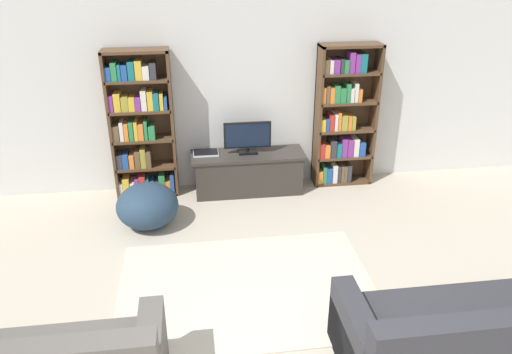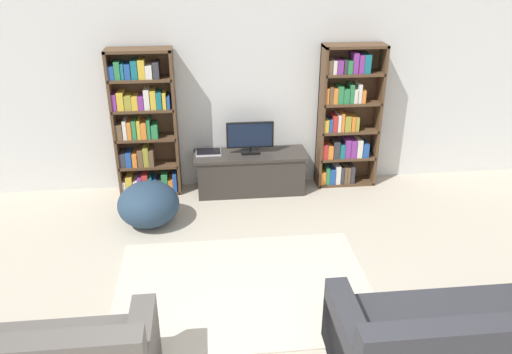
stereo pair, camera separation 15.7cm
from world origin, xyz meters
name	(u,v)px [view 1 (the left image)]	position (x,y,z in m)	size (l,w,h in m)	color
wall_back	(241,91)	(0.00, 4.23, 1.30)	(8.80, 0.06, 2.60)	silver
bookshelf_left	(140,127)	(-1.31, 4.05, 0.93)	(0.80, 0.30, 1.92)	#513823
bookshelf_right	(342,118)	(1.34, 4.05, 0.93)	(0.80, 0.30, 1.92)	#513823
tv_stand	(248,172)	(0.05, 3.92, 0.28)	(1.49, 0.51, 0.55)	#332D28
television	(247,137)	(0.05, 3.94, 0.77)	(0.62, 0.16, 0.43)	black
laptop	(206,153)	(-0.50, 3.99, 0.56)	(0.33, 0.24, 0.03)	silver
area_rug	(247,288)	(-0.22, 1.81, 0.01)	(2.48, 1.76, 0.02)	beige
couch_right_sofa	(480,342)	(1.44, 0.56, 0.28)	(2.09, 0.98, 0.84)	#2D2D33
beanbag_ottoman	(147,206)	(-1.23, 3.17, 0.26)	(0.72, 0.72, 0.52)	#23384C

